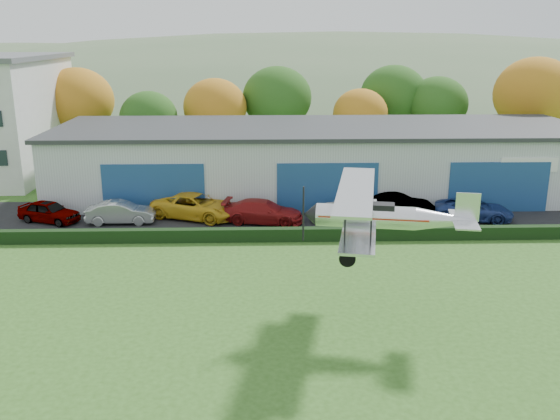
{
  "coord_description": "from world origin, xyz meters",
  "views": [
    {
      "loc": [
        0.52,
        -18.99,
        12.17
      ],
      "look_at": [
        1.35,
        9.81,
        3.81
      ],
      "focal_mm": 39.19,
      "sensor_mm": 36.0,
      "label": 1
    }
  ],
  "objects_px": {
    "car_1": "(121,212)",
    "car_5": "(400,205)",
    "car_4": "(341,211)",
    "car_3": "(263,212)",
    "car_6": "(474,210)",
    "car_2": "(196,206)",
    "biplane": "(381,215)",
    "hangar": "(320,159)",
    "car_0": "(49,211)"
  },
  "relations": [
    {
      "from": "car_1",
      "to": "car_5",
      "type": "bearing_deg",
      "value": -88.41
    },
    {
      "from": "car_1",
      "to": "car_4",
      "type": "relative_size",
      "value": 1.1
    },
    {
      "from": "car_3",
      "to": "car_6",
      "type": "distance_m",
      "value": 14.15
    },
    {
      "from": "car_1",
      "to": "car_2",
      "type": "relative_size",
      "value": 0.75
    },
    {
      "from": "biplane",
      "to": "car_5",
      "type": "bearing_deg",
      "value": 84.73
    },
    {
      "from": "car_4",
      "to": "car_6",
      "type": "height_order",
      "value": "car_6"
    },
    {
      "from": "hangar",
      "to": "car_2",
      "type": "bearing_deg",
      "value": -142.28
    },
    {
      "from": "car_2",
      "to": "biplane",
      "type": "relative_size",
      "value": 0.71
    },
    {
      "from": "car_4",
      "to": "car_6",
      "type": "distance_m",
      "value": 8.94
    },
    {
      "from": "hangar",
      "to": "car_3",
      "type": "height_order",
      "value": "hangar"
    },
    {
      "from": "car_1",
      "to": "car_3",
      "type": "xyz_separation_m",
      "value": [
        9.43,
        -0.2,
        0.03
      ]
    },
    {
      "from": "car_4",
      "to": "car_2",
      "type": "bearing_deg",
      "value": 73.49
    },
    {
      "from": "car_0",
      "to": "biplane",
      "type": "bearing_deg",
      "value": -106.16
    },
    {
      "from": "hangar",
      "to": "car_3",
      "type": "distance_m",
      "value": 9.53
    },
    {
      "from": "car_6",
      "to": "biplane",
      "type": "relative_size",
      "value": 0.61
    },
    {
      "from": "hangar",
      "to": "car_4",
      "type": "bearing_deg",
      "value": -84.73
    },
    {
      "from": "car_2",
      "to": "car_4",
      "type": "xyz_separation_m",
      "value": [
        9.8,
        -1.07,
        -0.14
      ]
    },
    {
      "from": "car_2",
      "to": "car_5",
      "type": "bearing_deg",
      "value": -68.21
    },
    {
      "from": "car_5",
      "to": "car_2",
      "type": "bearing_deg",
      "value": 86.79
    },
    {
      "from": "car_4",
      "to": "car_5",
      "type": "height_order",
      "value": "car_5"
    },
    {
      "from": "car_0",
      "to": "hangar",
      "type": "bearing_deg",
      "value": -46.14
    },
    {
      "from": "car_0",
      "to": "car_6",
      "type": "relative_size",
      "value": 0.83
    },
    {
      "from": "car_2",
      "to": "car_3",
      "type": "distance_m",
      "value": 4.75
    },
    {
      "from": "hangar",
      "to": "car_6",
      "type": "relative_size",
      "value": 7.93
    },
    {
      "from": "hangar",
      "to": "car_5",
      "type": "height_order",
      "value": "hangar"
    },
    {
      "from": "car_2",
      "to": "car_3",
      "type": "height_order",
      "value": "car_2"
    },
    {
      "from": "car_1",
      "to": "car_6",
      "type": "relative_size",
      "value": 0.87
    },
    {
      "from": "car_4",
      "to": "biplane",
      "type": "bearing_deg",
      "value": 168.61
    },
    {
      "from": "hangar",
      "to": "biplane",
      "type": "relative_size",
      "value": 4.84
    },
    {
      "from": "car_0",
      "to": "car_6",
      "type": "xyz_separation_m",
      "value": [
        28.4,
        -0.36,
        -0.01
      ]
    },
    {
      "from": "car_3",
      "to": "biplane",
      "type": "bearing_deg",
      "value": -149.85
    },
    {
      "from": "car_2",
      "to": "biplane",
      "type": "distance_m",
      "value": 18.63
    },
    {
      "from": "car_0",
      "to": "car_1",
      "type": "relative_size",
      "value": 0.95
    },
    {
      "from": "car_1",
      "to": "car_6",
      "type": "xyz_separation_m",
      "value": [
        23.58,
        0.04,
        -0.02
      ]
    },
    {
      "from": "car_2",
      "to": "car_6",
      "type": "bearing_deg",
      "value": -70.98
    },
    {
      "from": "car_0",
      "to": "car_3",
      "type": "xyz_separation_m",
      "value": [
        14.25,
        -0.61,
        0.05
      ]
    },
    {
      "from": "car_1",
      "to": "car_2",
      "type": "xyz_separation_m",
      "value": [
        4.84,
        1.01,
        0.1
      ]
    },
    {
      "from": "hangar",
      "to": "car_3",
      "type": "bearing_deg",
      "value": -118.49
    },
    {
      "from": "car_1",
      "to": "car_3",
      "type": "relative_size",
      "value": 0.84
    },
    {
      "from": "car_0",
      "to": "car_5",
      "type": "relative_size",
      "value": 0.89
    },
    {
      "from": "hangar",
      "to": "car_0",
      "type": "xyz_separation_m",
      "value": [
        -18.71,
        -7.62,
        -1.89
      ]
    },
    {
      "from": "car_1",
      "to": "biplane",
      "type": "bearing_deg",
      "value": -136.67
    },
    {
      "from": "car_2",
      "to": "car_3",
      "type": "relative_size",
      "value": 1.13
    },
    {
      "from": "car_0",
      "to": "car_6",
      "type": "distance_m",
      "value": 28.4
    },
    {
      "from": "hangar",
      "to": "car_4",
      "type": "distance_m",
      "value": 8.33
    },
    {
      "from": "car_4",
      "to": "car_6",
      "type": "bearing_deg",
      "value": -99.61
    },
    {
      "from": "car_0",
      "to": "car_1",
      "type": "xyz_separation_m",
      "value": [
        4.82,
        -0.4,
        0.01
      ]
    },
    {
      "from": "car_1",
      "to": "car_5",
      "type": "height_order",
      "value": "car_5"
    },
    {
      "from": "car_1",
      "to": "car_2",
      "type": "bearing_deg",
      "value": -79.53
    },
    {
      "from": "hangar",
      "to": "car_3",
      "type": "xyz_separation_m",
      "value": [
        -4.46,
        -8.22,
        -1.84
      ]
    }
  ]
}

